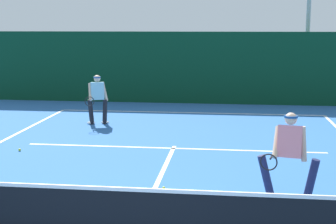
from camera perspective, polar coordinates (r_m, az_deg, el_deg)
name	(u,v)px	position (r m, az deg, el deg)	size (l,w,h in m)	color
court_line_baseline_far	(190,113)	(17.79, 2.52, -0.07)	(9.37, 0.10, 0.01)	white
court_line_service	(173,148)	(12.68, 0.62, -4.18)	(7.64, 0.10, 0.01)	white
court_line_centre	(156,185)	(9.85, -1.34, -8.36)	(0.10, 6.40, 0.01)	white
tennis_net	(121,224)	(6.72, -5.43, -12.62)	(10.28, 0.09, 1.09)	#1E4723
player_near	(289,153)	(9.00, 13.72, -4.60)	(1.09, 0.85, 1.61)	#1E234C
player_far	(97,97)	(15.76, -8.10, 1.67)	(0.70, 0.88, 1.56)	black
tennis_ball	(164,188)	(9.57, -0.50, -8.73)	(0.07, 0.07, 0.07)	#D1E033
tennis_ball_extra	(20,150)	(12.94, -16.66, -4.17)	(0.07, 0.07, 0.07)	#D1E033
back_fence_windscreen	(195,68)	(19.79, 3.06, 5.08)	(18.99, 0.12, 2.84)	#0A3721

